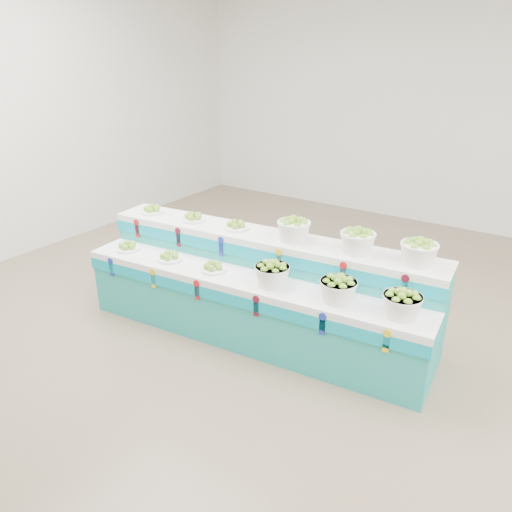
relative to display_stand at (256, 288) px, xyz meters
name	(u,v)px	position (x,y,z in m)	size (l,w,h in m)	color
ground	(322,386)	(1.00, -0.43, -0.51)	(10.00, 10.00, 0.00)	#73614C
back_wall	(481,103)	(1.00, 4.57, 1.49)	(10.00, 10.00, 0.00)	silver
display_stand	(256,288)	(0.00, 0.00, 0.00)	(3.65, 0.94, 1.02)	teal
plate_lower_left	(128,246)	(-1.46, -0.36, 0.26)	(0.26, 0.26, 0.10)	white
plate_lower_mid	(170,256)	(-0.88, -0.31, 0.26)	(0.26, 0.26, 0.10)	white
plate_lower_right	(213,266)	(-0.34, -0.26, 0.26)	(0.26, 0.26, 0.10)	white
basket_lower_left	(272,274)	(0.32, -0.20, 0.33)	(0.33, 0.33, 0.24)	silver
basket_lower_mid	(338,289)	(0.96, -0.14, 0.33)	(0.33, 0.33, 0.24)	silver
basket_lower_right	(402,304)	(1.52, -0.09, 0.33)	(0.33, 0.33, 0.24)	silver
plate_upper_left	(152,209)	(-1.50, 0.09, 0.56)	(0.26, 0.26, 0.10)	white
plate_upper_mid	(194,217)	(-0.92, 0.14, 0.56)	(0.26, 0.26, 0.10)	white
plate_upper_right	(236,225)	(-0.38, 0.19, 0.56)	(0.26, 0.26, 0.10)	white
basket_upper_left	(294,229)	(0.28, 0.25, 0.63)	(0.33, 0.33, 0.24)	silver
basket_upper_mid	(358,240)	(0.92, 0.31, 0.63)	(0.33, 0.33, 0.24)	silver
basket_upper_right	(419,252)	(1.48, 0.36, 0.63)	(0.33, 0.33, 0.24)	silver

